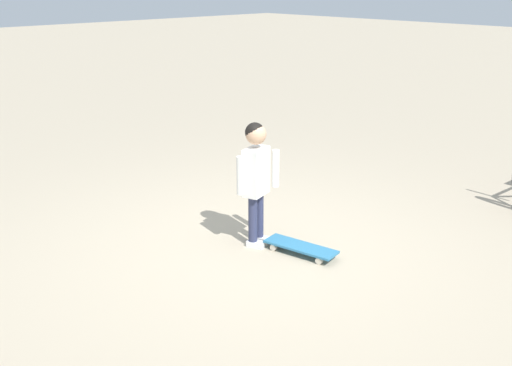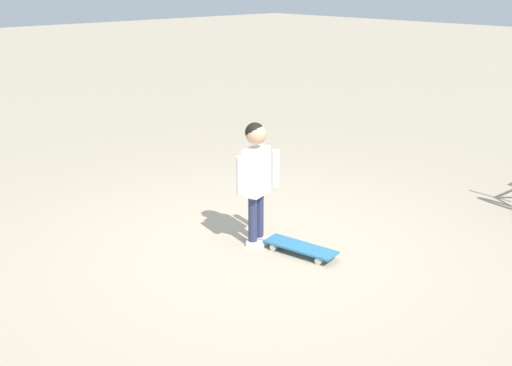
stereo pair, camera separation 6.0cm
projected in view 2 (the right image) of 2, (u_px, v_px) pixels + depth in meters
name	position (u px, v px, depth m)	size (l,w,h in m)	color
ground_plane	(257.00, 247.00, 5.13)	(50.00, 50.00, 0.00)	tan
child_person	(256.00, 171.00, 4.98)	(0.40, 0.23, 1.06)	#2D3351
skateboard	(300.00, 248.00, 4.98)	(0.30, 0.65, 0.07)	teal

